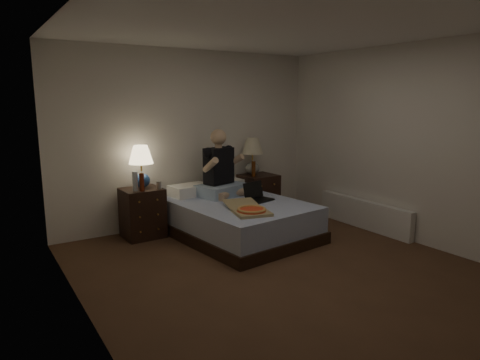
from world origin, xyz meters
TOP-DOWN VIEW (x-y plane):
  - floor at (0.00, 0.00)m, footprint 4.00×4.50m
  - ceiling at (0.00, 0.00)m, footprint 4.00×4.50m
  - wall_back at (0.00, 2.25)m, footprint 4.00×0.00m
  - wall_left at (-2.00, 0.00)m, footprint 0.00×4.50m
  - wall_right at (2.00, 0.00)m, footprint 0.00×4.50m
  - bed at (0.22, 1.30)m, footprint 1.61×2.03m
  - nightstand_left at (-0.86, 1.95)m, footprint 0.52×0.47m
  - nightstand_right at (0.98, 1.91)m, footprint 0.53×0.48m
  - lamp_left at (-0.82, 2.03)m, footprint 0.36×0.36m
  - lamp_right at (0.92, 2.00)m, footprint 0.39×0.39m
  - water_bottle at (-0.97, 1.87)m, footprint 0.07×0.07m
  - soda_can at (-0.67, 1.82)m, footprint 0.07×0.07m
  - beer_bottle_left at (-0.90, 1.80)m, footprint 0.06×0.06m
  - beer_bottle_right at (0.84, 1.85)m, footprint 0.06×0.06m
  - person at (0.22, 1.74)m, footprint 0.77×0.67m
  - laptop at (0.50, 1.19)m, footprint 0.39×0.35m
  - pizza_box at (0.03, 0.70)m, footprint 0.57×0.83m
  - radiator at (1.93, 0.66)m, footprint 0.10×1.60m

SIDE VIEW (x-z plane):
  - floor at x=0.00m, z-range 0.00..0.00m
  - radiator at x=1.93m, z-range 0.00..0.40m
  - bed at x=0.22m, z-range 0.00..0.47m
  - nightstand_left at x=-0.86m, z-range 0.00..0.65m
  - nightstand_right at x=0.98m, z-range 0.00..0.67m
  - pizza_box at x=0.03m, z-range 0.47..0.55m
  - laptop at x=0.50m, z-range 0.47..0.71m
  - soda_can at x=-0.67m, z-range 0.65..0.75m
  - beer_bottle_left at x=-0.90m, z-range 0.65..0.88m
  - water_bottle at x=-0.97m, z-range 0.65..0.90m
  - beer_bottle_right at x=0.84m, z-range 0.67..0.90m
  - lamp_left at x=-0.82m, z-range 0.65..1.21m
  - person at x=0.22m, z-range 0.47..1.40m
  - lamp_right at x=0.92m, z-range 0.67..1.23m
  - wall_back at x=0.00m, z-range 0.00..2.50m
  - wall_left at x=-2.00m, z-range 0.00..2.50m
  - wall_right at x=2.00m, z-range 0.00..2.50m
  - ceiling at x=0.00m, z-range 2.50..2.50m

